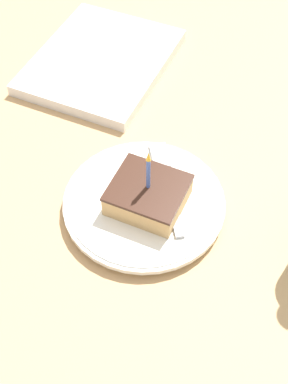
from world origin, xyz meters
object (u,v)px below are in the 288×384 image
Objects in this scene: plate at (144,204)px; marble_board at (101,62)px; cake_slice at (148,195)px; fork at (166,181)px.

marble_board reaches higher than plate.
cake_slice is 0.05m from fork.
plate is 0.31m from marble_board.
cake_slice reaches higher than plate.
fork reaches higher than marble_board.
marble_board is (-0.25, -0.19, -0.00)m from plate.
fork is at bearing 160.39° from plate.
plate is 0.03m from cake_slice.
cake_slice is 0.68× the size of fork.
marble_board is (-0.20, -0.20, -0.01)m from fork.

